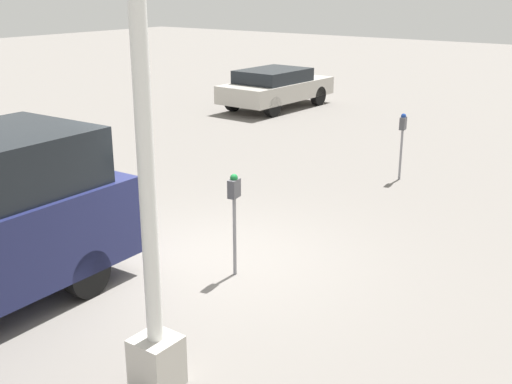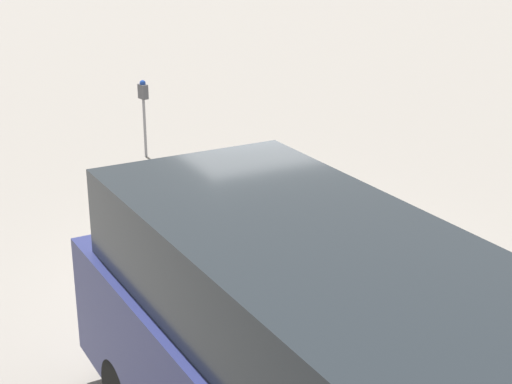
{
  "view_description": "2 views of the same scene",
  "coord_description": "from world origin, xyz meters",
  "px_view_note": "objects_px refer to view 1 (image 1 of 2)",
  "views": [
    {
      "loc": [
        6.71,
        5.78,
        3.97
      ],
      "look_at": [
        -0.37,
        0.59,
        1.12
      ],
      "focal_mm": 45.0,
      "sensor_mm": 36.0,
      "label": 1
    },
    {
      "loc": [
        7.49,
        -4.05,
        4.25
      ],
      "look_at": [
        0.44,
        -0.39,
        1.4
      ],
      "focal_mm": 55.0,
      "sensor_mm": 36.0,
      "label": 2
    }
  ],
  "objects_px": {
    "parking_meter_near": "(234,201)",
    "parking_meter_far": "(402,131)",
    "car_distant": "(276,87)",
    "lamp_post": "(148,199)"
  },
  "relations": [
    {
      "from": "parking_meter_near",
      "to": "car_distant",
      "type": "height_order",
      "value": "parking_meter_near"
    },
    {
      "from": "car_distant",
      "to": "lamp_post",
      "type": "bearing_deg",
      "value": -147.86
    },
    {
      "from": "lamp_post",
      "to": "parking_meter_far",
      "type": "bearing_deg",
      "value": -172.69
    },
    {
      "from": "parking_meter_near",
      "to": "parking_meter_far",
      "type": "bearing_deg",
      "value": 171.1
    },
    {
      "from": "parking_meter_near",
      "to": "lamp_post",
      "type": "relative_size",
      "value": 0.25
    },
    {
      "from": "parking_meter_near",
      "to": "car_distant",
      "type": "relative_size",
      "value": 0.35
    },
    {
      "from": "parking_meter_near",
      "to": "parking_meter_far",
      "type": "relative_size",
      "value": 1.05
    },
    {
      "from": "parking_meter_far",
      "to": "lamp_post",
      "type": "distance_m",
      "value": 8.47
    },
    {
      "from": "parking_meter_far",
      "to": "lamp_post",
      "type": "height_order",
      "value": "lamp_post"
    },
    {
      "from": "car_distant",
      "to": "parking_meter_near",
      "type": "bearing_deg",
      "value": -145.97
    }
  ]
}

